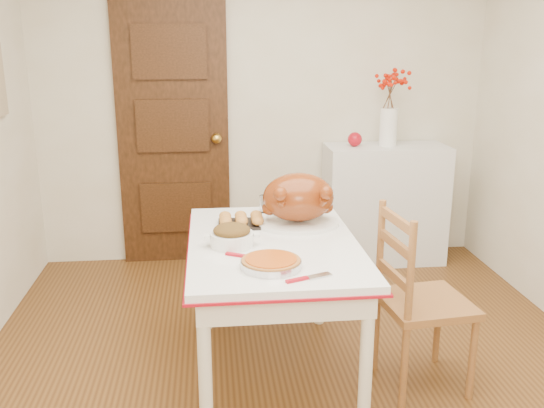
{
  "coord_description": "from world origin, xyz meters",
  "views": [
    {
      "loc": [
        -0.42,
        -2.66,
        1.76
      ],
      "look_at": [
        -0.12,
        0.23,
        0.94
      ],
      "focal_mm": 39.24,
      "sensor_mm": 36.0,
      "label": 1
    }
  ],
  "objects": [
    {
      "name": "floor",
      "position": [
        0.0,
        0.0,
        0.0
      ],
      "size": [
        3.5,
        4.0,
        0.0
      ],
      "primitive_type": "cube",
      "color": "#462810",
      "rests_on": "ground"
    },
    {
      "name": "wall_back",
      "position": [
        0.0,
        2.0,
        1.25
      ],
      "size": [
        3.5,
        0.0,
        2.5
      ],
      "primitive_type": "cube",
      "color": "silver",
      "rests_on": "ground"
    },
    {
      "name": "door_back",
      "position": [
        -0.7,
        1.97,
        1.03
      ],
      "size": [
        0.85,
        0.06,
        2.06
      ],
      "primitive_type": "cube",
      "color": "black",
      "rests_on": "ground"
    },
    {
      "name": "sideboard",
      "position": [
        0.95,
        1.78,
        0.47
      ],
      "size": [
        0.94,
        0.42,
        0.94
      ],
      "primitive_type": "cube",
      "color": "silver",
      "rests_on": "floor"
    },
    {
      "name": "kitchen_table",
      "position": [
        -0.12,
        0.18,
        0.38
      ],
      "size": [
        0.87,
        1.27,
        0.76
      ],
      "primitive_type": null,
      "color": "white",
      "rests_on": "floor"
    },
    {
      "name": "chair_oak",
      "position": [
        0.64,
        0.01,
        0.48
      ],
      "size": [
        0.47,
        0.47,
        0.96
      ],
      "primitive_type": null,
      "rotation": [
        0.0,
        0.0,
        1.68
      ],
      "color": "#925923",
      "rests_on": "floor"
    },
    {
      "name": "berry_vase",
      "position": [
        0.95,
        1.78,
        1.24
      ],
      "size": [
        0.31,
        0.31,
        0.6
      ],
      "primitive_type": null,
      "color": "white",
      "rests_on": "sideboard"
    },
    {
      "name": "apple",
      "position": [
        0.69,
        1.78,
        1.0
      ],
      "size": [
        0.11,
        0.11,
        0.11
      ],
      "primitive_type": "sphere",
      "color": "#A30A17",
      "rests_on": "sideboard"
    },
    {
      "name": "turkey_platter",
      "position": [
        0.05,
        0.42,
        0.9
      ],
      "size": [
        0.51,
        0.44,
        0.29
      ],
      "primitive_type": null,
      "rotation": [
        0.0,
        0.0,
        0.19
      ],
      "color": "maroon",
      "rests_on": "kitchen_table"
    },
    {
      "name": "pumpkin_pie",
      "position": [
        -0.16,
        -0.18,
        0.79
      ],
      "size": [
        0.31,
        0.31,
        0.06
      ],
      "primitive_type": "cylinder",
      "rotation": [
        0.0,
        0.0,
        0.11
      ],
      "color": "#B2480F",
      "rests_on": "kitchen_table"
    },
    {
      "name": "stuffing_dish",
      "position": [
        -0.33,
        0.13,
        0.81
      ],
      "size": [
        0.31,
        0.26,
        0.11
      ],
      "primitive_type": null,
      "rotation": [
        0.0,
        0.0,
        0.18
      ],
      "color": "#4F340D",
      "rests_on": "kitchen_table"
    },
    {
      "name": "rolls_tray",
      "position": [
        -0.26,
        0.45,
        0.79
      ],
      "size": [
        0.25,
        0.19,
        0.07
      ],
      "primitive_type": null,
      "rotation": [
        0.0,
        0.0,
        0.0
      ],
      "color": "#C47D38",
      "rests_on": "kitchen_table"
    },
    {
      "name": "pie_server",
      "position": [
        -0.02,
        -0.32,
        0.77
      ],
      "size": [
        0.23,
        0.14,
        0.01
      ],
      "primitive_type": null,
      "rotation": [
        0.0,
        0.0,
        0.37
      ],
      "color": "silver",
      "rests_on": "kitchen_table"
    },
    {
      "name": "carving_knife",
      "position": [
        -0.24,
        -0.06,
        0.77
      ],
      "size": [
        0.28,
        0.19,
        0.01
      ],
      "primitive_type": null,
      "rotation": [
        0.0,
        0.0,
        -0.49
      ],
      "color": "silver",
      "rests_on": "kitchen_table"
    },
    {
      "name": "drinking_glass",
      "position": [
        -0.11,
        0.69,
        0.81
      ],
      "size": [
        0.07,
        0.07,
        0.1
      ],
      "primitive_type": "cylinder",
      "rotation": [
        0.0,
        0.0,
        0.21
      ],
      "color": "white",
      "rests_on": "kitchen_table"
    },
    {
      "name": "shaker_pair",
      "position": [
        0.19,
        0.7,
        0.81
      ],
      "size": [
        0.11,
        0.05,
        0.1
      ],
      "primitive_type": null,
      "rotation": [
        0.0,
        0.0,
        -0.14
      ],
      "color": "white",
      "rests_on": "kitchen_table"
    }
  ]
}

